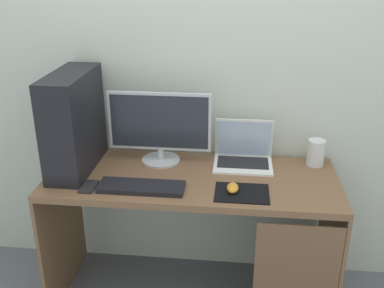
{
  "coord_description": "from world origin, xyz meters",
  "views": [
    {
      "loc": [
        0.22,
        -2.06,
        1.82
      ],
      "look_at": [
        0.0,
        0.0,
        0.95
      ],
      "focal_mm": 41.8,
      "sensor_mm": 36.0,
      "label": 1
    }
  ],
  "objects_px": {
    "laptop": "(243,155)",
    "keyboard": "(141,187)",
    "cell_phone": "(89,187)",
    "mouse_left": "(233,188)",
    "monitor": "(160,127)",
    "pc_tower": "(74,122)",
    "speaker": "(316,153)"
  },
  "relations": [
    {
      "from": "laptop",
      "to": "mouse_left",
      "type": "bearing_deg",
      "value": -98.31
    },
    {
      "from": "mouse_left",
      "to": "speaker",
      "type": "bearing_deg",
      "value": 38.93
    },
    {
      "from": "pc_tower",
      "to": "mouse_left",
      "type": "relative_size",
      "value": 5.39
    },
    {
      "from": "laptop",
      "to": "keyboard",
      "type": "xyz_separation_m",
      "value": [
        -0.49,
        -0.35,
        -0.04
      ]
    },
    {
      "from": "laptop",
      "to": "cell_phone",
      "type": "distance_m",
      "value": 0.84
    },
    {
      "from": "pc_tower",
      "to": "mouse_left",
      "type": "height_order",
      "value": "pc_tower"
    },
    {
      "from": "pc_tower",
      "to": "monitor",
      "type": "height_order",
      "value": "pc_tower"
    },
    {
      "from": "monitor",
      "to": "speaker",
      "type": "relative_size",
      "value": 3.84
    },
    {
      "from": "cell_phone",
      "to": "pc_tower",
      "type": "bearing_deg",
      "value": 120.26
    },
    {
      "from": "keyboard",
      "to": "mouse_left",
      "type": "bearing_deg",
      "value": 2.58
    },
    {
      "from": "laptop",
      "to": "cell_phone",
      "type": "height_order",
      "value": "laptop"
    },
    {
      "from": "monitor",
      "to": "keyboard",
      "type": "relative_size",
      "value": 1.32
    },
    {
      "from": "cell_phone",
      "to": "mouse_left",
      "type": "bearing_deg",
      "value": 2.74
    },
    {
      "from": "monitor",
      "to": "laptop",
      "type": "bearing_deg",
      "value": 3.07
    },
    {
      "from": "monitor",
      "to": "laptop",
      "type": "xyz_separation_m",
      "value": [
        0.45,
        0.02,
        -0.15
      ]
    },
    {
      "from": "monitor",
      "to": "cell_phone",
      "type": "xyz_separation_m",
      "value": [
        -0.3,
        -0.34,
        -0.2
      ]
    },
    {
      "from": "monitor",
      "to": "cell_phone",
      "type": "distance_m",
      "value": 0.49
    },
    {
      "from": "laptop",
      "to": "keyboard",
      "type": "relative_size",
      "value": 0.75
    },
    {
      "from": "mouse_left",
      "to": "cell_phone",
      "type": "distance_m",
      "value": 0.71
    },
    {
      "from": "keyboard",
      "to": "pc_tower",
      "type": "bearing_deg",
      "value": 152.09
    },
    {
      "from": "mouse_left",
      "to": "pc_tower",
      "type": "bearing_deg",
      "value": 167.38
    },
    {
      "from": "laptop",
      "to": "monitor",
      "type": "bearing_deg",
      "value": -176.93
    },
    {
      "from": "laptop",
      "to": "keyboard",
      "type": "bearing_deg",
      "value": -144.6
    },
    {
      "from": "laptop",
      "to": "cell_phone",
      "type": "xyz_separation_m",
      "value": [
        -0.75,
        -0.36,
        -0.04
      ]
    },
    {
      "from": "laptop",
      "to": "speaker",
      "type": "height_order",
      "value": "laptop"
    },
    {
      "from": "mouse_left",
      "to": "cell_phone",
      "type": "xyz_separation_m",
      "value": [
        -0.71,
        -0.03,
        -0.02
      ]
    },
    {
      "from": "laptop",
      "to": "keyboard",
      "type": "distance_m",
      "value": 0.6
    },
    {
      "from": "monitor",
      "to": "keyboard",
      "type": "bearing_deg",
      "value": -96.75
    },
    {
      "from": "monitor",
      "to": "cell_phone",
      "type": "bearing_deg",
      "value": -131.51
    },
    {
      "from": "monitor",
      "to": "keyboard",
      "type": "xyz_separation_m",
      "value": [
        -0.04,
        -0.33,
        -0.19
      ]
    },
    {
      "from": "laptop",
      "to": "speaker",
      "type": "distance_m",
      "value": 0.39
    },
    {
      "from": "monitor",
      "to": "keyboard",
      "type": "distance_m",
      "value": 0.38
    }
  ]
}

